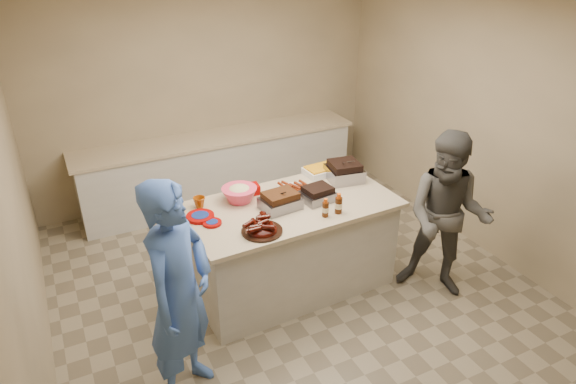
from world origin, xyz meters
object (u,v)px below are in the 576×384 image
rib_platter (262,232)px  mustard_bottle (270,202)px  bbq_bottle_b (338,213)px  roasting_pan (344,180)px  guest_gray (435,288)px  coleslaw_bowl (240,201)px  island (290,285)px  bbq_bottle_a (325,216)px  plastic_cup (200,207)px

rib_platter → mustard_bottle: rib_platter is taller
bbq_bottle_b → mustard_bottle: 0.66m
roasting_pan → guest_gray: 1.43m
coleslaw_bowl → guest_gray: size_ratio=0.20×
island → bbq_bottle_a: 1.02m
roasting_pan → coleslaw_bowl: coleslaw_bowl is taller
roasting_pan → mustard_bottle: bearing=-164.5°
coleslaw_bowl → bbq_bottle_a: coleslaw_bowl is taller
bbq_bottle_a → roasting_pan: bearing=45.9°
mustard_bottle → bbq_bottle_b: bearing=-44.7°
roasting_pan → bbq_bottle_a: (-0.55, -0.57, 0.00)m
rib_platter → bbq_bottle_b: bbq_bottle_b is taller
bbq_bottle_b → plastic_cup: bbq_bottle_b is taller
roasting_pan → bbq_bottle_b: size_ratio=1.72×
bbq_bottle_b → mustard_bottle: bearing=135.3°
rib_platter → coleslaw_bowl: 0.61m
bbq_bottle_a → plastic_cup: (-0.95, 0.66, 0.00)m
roasting_pan → bbq_bottle_a: bearing=-125.2°
bbq_bottle_a → mustard_bottle: bbq_bottle_a is taller
island → bbq_bottle_b: size_ratio=10.19×
rib_platter → mustard_bottle: bearing=58.6°
rib_platter → guest_gray: rib_platter is taller
coleslaw_bowl → mustard_bottle: coleslaw_bowl is taller
island → bbq_bottle_b: bearing=-50.5°
mustard_bottle → plastic_cup: 0.65m
roasting_pan → plastic_cup: (-1.50, 0.09, 0.00)m
mustard_bottle → guest_gray: 1.91m
island → rib_platter: (-0.44, -0.34, 0.94)m
bbq_bottle_b → guest_gray: (0.98, -0.35, -0.94)m
coleslaw_bowl → mustard_bottle: size_ratio=2.72×
bbq_bottle_a → plastic_cup: 1.16m
roasting_pan → rib_platter: bearing=-145.4°
bbq_bottle_b → island: bearing=131.7°
roasting_pan → island: bearing=-154.3°
bbq_bottle_a → guest_gray: 1.50m
roasting_pan → coleslaw_bowl: (-1.13, 0.05, 0.00)m
bbq_bottle_a → bbq_bottle_b: size_ratio=0.90×
roasting_pan → plastic_cup: 1.51m
plastic_cup → island: bearing=-21.6°
bbq_bottle_b → plastic_cup: 1.27m
bbq_bottle_b → mustard_bottle: (-0.47, 0.46, 0.00)m
island → coleslaw_bowl: 1.06m
roasting_pan → coleslaw_bowl: size_ratio=1.00×
island → bbq_bottle_a: bearing=-65.8°
roasting_pan → guest_gray: bearing=-49.5°
island → guest_gray: island is taller
roasting_pan → mustard_bottle: (-0.88, -0.10, 0.00)m
island → mustard_bottle: bearing=141.5°
roasting_pan → guest_gray: size_ratio=0.20×
roasting_pan → guest_gray: roasting_pan is taller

